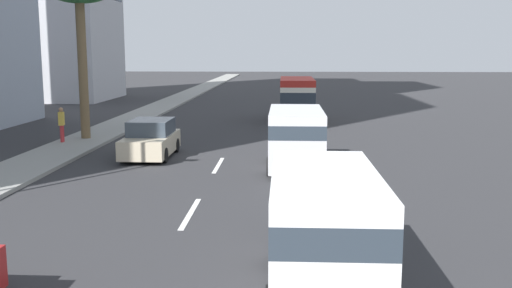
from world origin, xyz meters
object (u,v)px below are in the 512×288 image
at_px(van_second, 296,135).
at_px(pedestrian_mid_block, 62,123).
at_px(minibus_lead, 297,98).
at_px(van_third, 324,225).
at_px(car_fourth, 151,139).

bearing_deg(van_second, pedestrian_mid_block, 65.65).
bearing_deg(minibus_lead, van_third, 179.86).
height_order(van_second, pedestrian_mid_block, van_second).
xyz_separation_m(minibus_lead, car_fourth, (-13.71, 6.70, -0.79)).
height_order(minibus_lead, van_third, minibus_lead).
bearing_deg(car_fourth, van_second, 70.81).
xyz_separation_m(van_second, car_fourth, (2.21, 6.34, -0.57)).
bearing_deg(minibus_lead, pedestrian_mid_block, 132.07).
bearing_deg(van_third, minibus_lead, -0.14).
distance_m(van_second, pedestrian_mid_block, 12.63).
bearing_deg(van_third, van_second, 1.40).
height_order(minibus_lead, pedestrian_mid_block, minibus_lead).
xyz_separation_m(car_fourth, pedestrian_mid_block, (3.00, 5.16, 0.33)).
distance_m(minibus_lead, van_second, 15.92).
distance_m(minibus_lead, car_fourth, 15.28).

